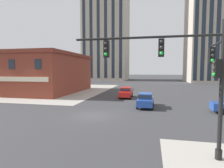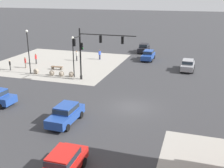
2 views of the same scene
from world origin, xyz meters
TOP-DOWN VIEW (x-y plane):
  - ground_plane at (0.00, 0.00)m, footprint 320.00×320.00m
  - sidewalk_corner_slab at (16.00, -14.50)m, footprint 20.00×19.00m
  - traffic_signal_main at (7.27, -7.01)m, footprint 7.56×2.09m
  - bollard_sphere_curb_a at (10.48, -7.85)m, footprint 0.73×0.73m
  - bollard_sphere_curb_b at (11.91, -7.69)m, footprint 0.73×0.73m
  - bollard_sphere_curb_c at (13.40, -7.67)m, footprint 0.73×0.73m
  - bollard_sphere_curb_d at (15.99, -7.72)m, footprint 0.73×0.73m
  - bench_near_signal at (14.18, -10.56)m, footprint 1.83×0.59m
  - pedestrian_near_bench at (19.24, -9.98)m, footprint 0.43×0.40m
  - pedestrian_at_curb at (20.70, -8.17)m, footprint 0.42×0.41m
  - pedestrian_walking_east at (10.27, -18.72)m, footprint 0.34×0.50m
  - pedestrian_with_bag at (13.73, -16.73)m, footprint 0.39×0.44m
  - pedestrian_by_lamp at (19.10, -12.69)m, footprint 0.23×0.55m
  - street_lamp_corner_near at (10.00, -7.74)m, footprint 0.36×0.36m
  - street_lamp_mid_sidewalk at (16.80, -7.56)m, footprint 0.36×0.36m
  - car_main_northbound_near at (-4.64, -15.97)m, footprint 1.96×4.44m
  - car_main_northbound_far at (4.74, 5.16)m, footprint 1.96×4.43m
  - car_main_southbound_near at (1.48, 12.07)m, footprint 1.95×4.43m
  - car_main_southbound_far at (4.20, -27.02)m, footprint 2.00×4.45m
  - car_cross_westbound at (2.18, -20.88)m, footprint 1.91×4.41m

SIDE VIEW (x-z plane):
  - ground_plane at x=0.00m, z-range 0.00..0.00m
  - sidewalk_corner_slab at x=16.00m, z-range -0.01..0.01m
  - bench_near_signal at x=14.18m, z-range 0.08..0.57m
  - bollard_sphere_curb_a at x=10.48m, z-range 0.00..0.73m
  - bollard_sphere_curb_b at x=11.91m, z-range 0.00..0.73m
  - bollard_sphere_curb_c at x=13.40m, z-range 0.00..0.73m
  - bollard_sphere_curb_d at x=15.99m, z-range 0.00..0.73m
  - pedestrian_at_curb at x=20.70m, z-range 0.10..1.63m
  - car_main_northbound_near at x=-4.64m, z-range 0.08..1.76m
  - car_main_northbound_far at x=4.74m, z-range 0.08..1.76m
  - car_main_southbound_near at x=1.48m, z-range 0.08..1.76m
  - car_main_southbound_far at x=4.20m, z-range 0.08..1.76m
  - car_cross_westbound at x=2.18m, z-range 0.08..1.76m
  - pedestrian_near_bench at x=19.24m, z-range 0.13..1.82m
  - pedestrian_by_lamp at x=19.10m, z-range 0.13..1.83m
  - pedestrian_walking_east at x=10.27m, z-range 0.13..1.86m
  - pedestrian_with_bag at x=13.73m, z-range 0.13..1.87m
  - street_lamp_corner_near at x=10.00m, z-range 0.69..6.29m
  - street_lamp_mid_sidewalk at x=16.80m, z-range 0.72..6.94m
  - traffic_signal_main at x=7.27m, z-range 1.01..7.80m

